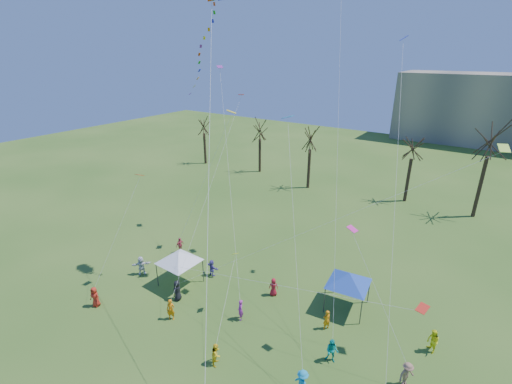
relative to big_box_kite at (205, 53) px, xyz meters
The scene contains 7 objects.
ground 22.38m from the big_box_kite, 54.66° to the right, with size 160.00×160.00×0.00m, color #31591C.
bare_tree_row 30.86m from the big_box_kite, 68.07° to the left, with size 68.66×8.46×12.24m.
big_box_kite is the anchor object (origin of this frame).
canopy_tent_white 16.87m from the big_box_kite, 106.58° to the right, with size 4.34×4.34×3.26m.
canopy_tent_blue 20.63m from the big_box_kite, ahead, with size 4.34×4.34×3.27m.
festival_crowd 20.06m from the big_box_kite, 32.17° to the right, with size 25.25×11.07×1.86m.
small_kites_aloft 9.12m from the big_box_kite, 14.09° to the left, with size 26.41×17.33×33.83m.
Camera 1 is at (12.81, -12.42, 19.30)m, focal length 25.00 mm.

